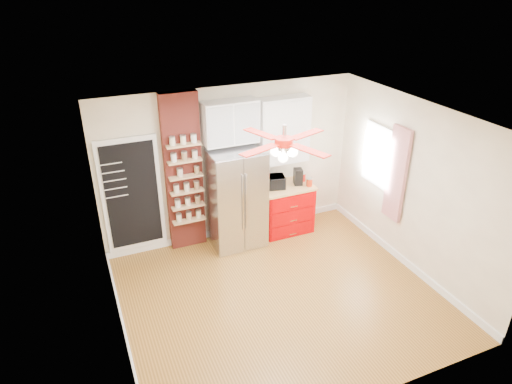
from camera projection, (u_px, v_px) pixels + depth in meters
name	position (u px, v px, depth m)	size (l,w,h in m)	color
floor	(280.00, 296.00, 6.77)	(4.50, 4.50, 0.00)	olive
ceiling	(285.00, 121.00, 5.56)	(4.50, 4.50, 0.00)	white
wall_back	(231.00, 164.00, 7.81)	(4.50, 0.02, 2.70)	#F0E5C1
wall_front	(370.00, 309.00, 4.52)	(4.50, 0.02, 2.70)	#F0E5C1
wall_left	(110.00, 254.00, 5.38)	(0.02, 4.00, 2.70)	#F0E5C1
wall_right	(414.00, 188.00, 6.96)	(0.02, 4.00, 2.70)	#F0E5C1
chalkboard	(132.00, 195.00, 7.30)	(0.95, 0.05, 1.95)	white
brick_pillar	(184.00, 174.00, 7.45)	(0.60, 0.16, 2.70)	maroon
fridge	(236.00, 198.00, 7.70)	(0.90, 0.70, 1.75)	silver
upper_glass_cabinet	(230.00, 122.00, 7.29)	(0.90, 0.35, 0.70)	white
red_cabinet	(286.00, 208.00, 8.27)	(0.94, 0.64, 0.90)	#BD0002
upper_shelf_unit	(283.00, 130.00, 7.78)	(0.90, 0.30, 1.15)	white
window	(379.00, 156.00, 7.60)	(0.04, 0.75, 1.05)	white
curtain	(397.00, 174.00, 7.18)	(0.06, 0.40, 1.55)	#B0171F
ceiling_fan	(284.00, 142.00, 5.69)	(1.40, 1.40, 0.44)	silver
toaster_oven	(273.00, 182.00, 7.95)	(0.40, 0.27, 0.22)	black
coffee_maker	(298.00, 177.00, 8.07)	(0.14, 0.18, 0.29)	black
canister_left	(309.00, 182.00, 8.04)	(0.10, 0.10, 0.14)	#B32609
canister_right	(303.00, 177.00, 8.23)	(0.09, 0.09, 0.14)	#B11209
pantry_jar_oats	(180.00, 173.00, 7.28)	(0.10, 0.10, 0.12)	beige
pantry_jar_beans	(197.00, 170.00, 7.37)	(0.08, 0.08, 0.12)	#997C4E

